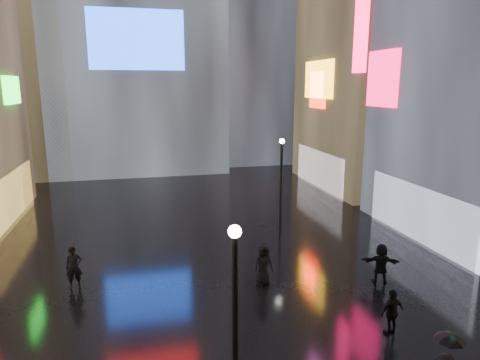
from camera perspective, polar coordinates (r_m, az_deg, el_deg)
name	(u,v)px	position (r m, az deg, el deg)	size (l,w,h in m)	color
ground	(206,238)	(23.71, -4.59, -7.76)	(140.00, 140.00, 0.00)	black
building_right_far	(384,10)	(37.84, 18.60, 20.66)	(10.28, 12.00, 28.00)	black
tower_flank_right	(247,3)	(50.35, 0.93, 22.55)	(12.00, 12.00, 34.00)	black
tower_flank_left	(10,31)	(45.51, -28.36, 17.12)	(10.00, 10.00, 26.00)	black
lamp_near	(235,318)	(10.35, -0.67, -17.95)	(0.30, 0.30, 5.20)	black
lamp_far	(281,177)	(25.23, 5.52, 0.42)	(0.30, 0.30, 5.20)	black
pedestrian_3	(392,312)	(15.76, 19.62, -16.25)	(0.94, 0.39, 1.61)	black
pedestrian_4	(263,265)	(18.26, 3.12, -11.19)	(0.84, 0.55, 1.73)	black
pedestrian_5	(381,264)	(19.26, 18.26, -10.54)	(1.60, 0.51, 1.73)	black
pedestrian_6	(74,267)	(19.12, -21.27, -10.81)	(0.66, 0.43, 1.81)	black
umbrella_1	(449,344)	(12.10, 26.11, -19.07)	(0.70, 0.70, 0.62)	black
umbrella_2	(264,235)	(17.77, 3.18, -7.29)	(1.00, 1.02, 0.92)	black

